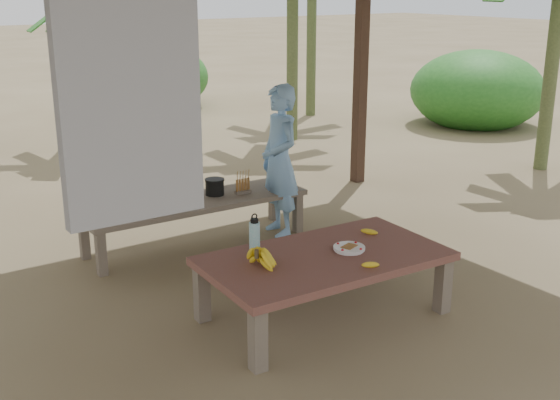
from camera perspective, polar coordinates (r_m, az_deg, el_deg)
ground at (r=5.74m, az=-0.19°, el=-7.90°), size 80.00×80.00×0.00m
work_table at (r=5.27m, az=3.64°, el=-5.13°), size 1.85×1.09×0.50m
bench at (r=6.77m, az=-6.86°, el=-0.46°), size 2.21×0.65×0.45m
ripe_banana_bunch at (r=4.98m, az=-1.91°, el=-4.74°), size 0.27×0.24×0.15m
plate at (r=5.34m, az=5.64°, el=-3.93°), size 0.24×0.24×0.04m
loose_banana_front at (r=5.04m, az=7.36°, el=-5.25°), size 0.15×0.08×0.04m
loose_banana_side at (r=5.70m, az=7.27°, el=-2.57°), size 0.13×0.13×0.04m
water_flask at (r=5.26m, az=-2.08°, el=-2.93°), size 0.08×0.08×0.30m
green_banana_stalk at (r=6.53m, az=-10.45°, el=0.80°), size 0.31×0.31×0.35m
cooking_pot at (r=6.88m, az=-5.33°, el=1.04°), size 0.18×0.18×0.15m
skewer_rack at (r=6.89m, az=-3.05°, el=1.50°), size 0.18×0.08×0.24m
woman at (r=6.93m, az=-0.03°, el=3.20°), size 0.44×0.60×1.51m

